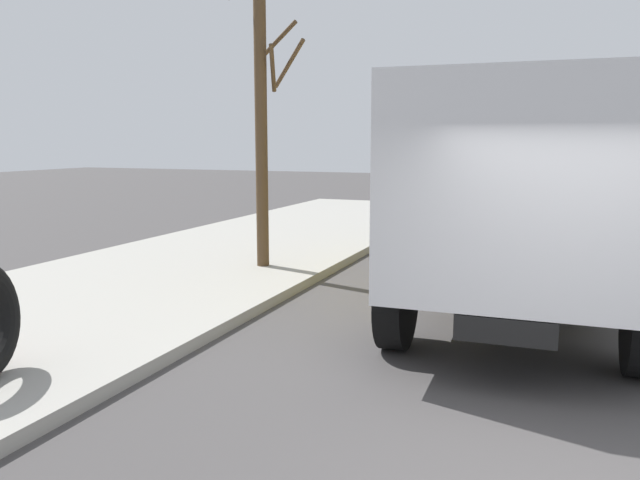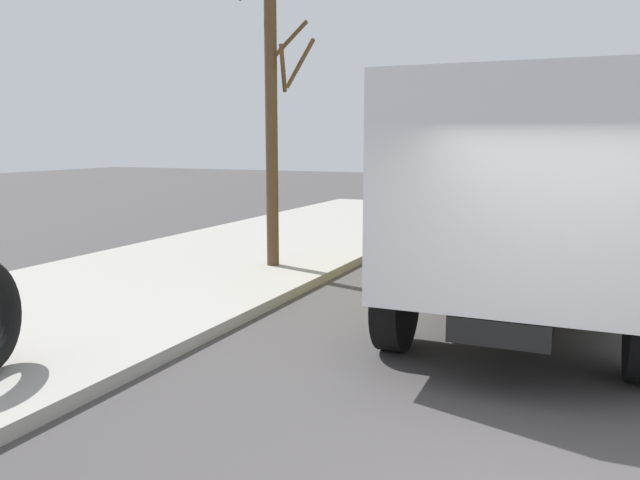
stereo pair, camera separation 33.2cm
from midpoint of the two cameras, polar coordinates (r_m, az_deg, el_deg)
The scene contains 3 objects.
dump_truck_yellow at distance 8.87m, azimuth 19.75°, elevation 3.73°, with size 7.07×2.96×3.00m.
dump_truck_orange at distance 29.23m, azimuth 26.68°, elevation 6.65°, with size 7.05×2.91×3.00m.
bare_tree at distance 11.03m, azimuth -3.48°, elevation 11.74°, with size 0.97×1.39×5.28m.
Camera 2 is at (-4.03, -0.13, 2.35)m, focal length 35.08 mm.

